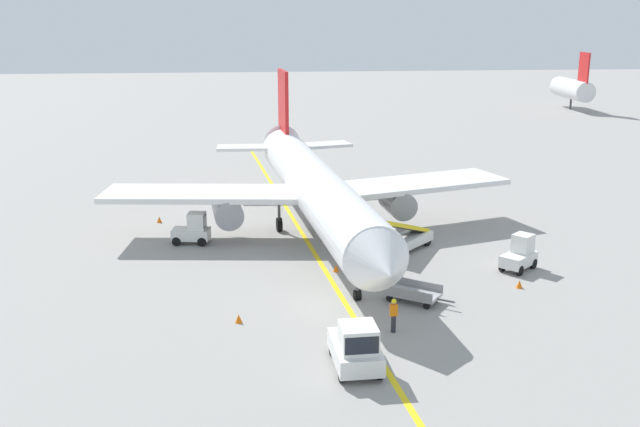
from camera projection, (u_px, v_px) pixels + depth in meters
name	position (u px, v px, depth m)	size (l,w,h in m)	color
ground_plane	(340.00, 305.00, 39.11)	(300.00, 300.00, 0.00)	gray
taxi_line_yellow	(327.00, 273.00, 43.90)	(0.30, 80.00, 0.01)	yellow
airliner	(314.00, 187.00, 50.29)	(28.46, 35.34, 10.10)	white
pushback_tug	(356.00, 347.00, 31.94)	(2.06, 3.68, 2.20)	silver
baggage_tug_near_wing	(520.00, 254.00, 44.28)	(2.65, 2.57, 2.10)	silver
baggage_tug_by_cargo_door	(193.00, 230.00, 49.14)	(2.57, 1.66, 2.10)	silver
belt_loader_forward_hold	(408.00, 238.00, 47.99)	(4.36, 4.47, 2.59)	silver
baggage_cart_loaded	(413.00, 293.00, 39.47)	(3.53, 2.89, 0.94)	#A5A5A8
ground_crew_marshaller	(394.00, 314.00, 35.62)	(0.36, 0.24, 1.70)	#26262D
safety_cone_nose_left	(519.00, 284.00, 41.48)	(0.36, 0.36, 0.44)	orange
safety_cone_nose_right	(349.00, 324.00, 36.24)	(0.36, 0.36, 0.44)	orange
safety_cone_wingtip_left	(159.00, 219.00, 54.19)	(0.36, 0.36, 0.44)	orange
safety_cone_wingtip_right	(239.00, 318.00, 36.87)	(0.36, 0.36, 0.44)	orange
safety_cone_tail_area	(336.00, 268.00, 44.04)	(0.36, 0.36, 0.44)	orange
distant_aircraft_far_left	(572.00, 88.00, 114.11)	(3.00, 10.10, 8.80)	silver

